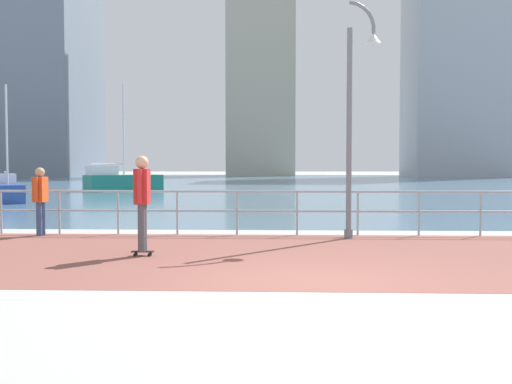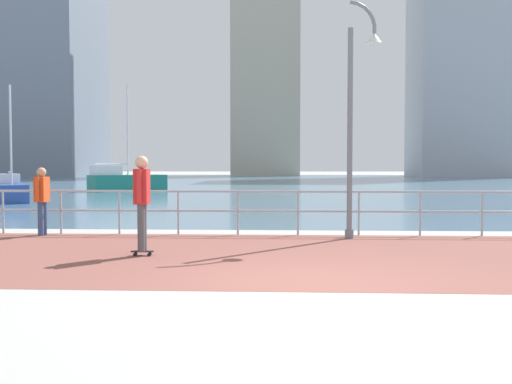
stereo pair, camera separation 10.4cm
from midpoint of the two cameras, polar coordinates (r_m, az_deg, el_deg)
The scene contains 12 objects.
ground at distance 48.01m, azimuth 2.71°, elevation 0.66°, with size 220.00×220.00×0.00m, color #ADAAA5.
brick_paving at distance 10.63m, azimuth 4.23°, elevation -6.13°, with size 28.00×6.18×0.01m, color brown.
harbor_water at distance 58.62m, azimuth 2.63°, elevation 1.01°, with size 180.00×88.00×0.00m, color slate.
waterfront_railing at distance 13.63m, azimuth 3.80°, elevation -1.18°, with size 25.25×0.06×1.04m.
lamppost at distance 13.20m, azimuth 9.51°, elevation 8.05°, with size 0.81×0.39×5.20m.
skateboarder at distance 10.62m, azimuth -11.27°, elevation -0.35°, with size 0.40×0.55×1.79m.
bystander at distance 14.38m, azimuth -20.40°, elevation -0.35°, with size 0.25×0.55×1.57m.
sailboat_yellow at distance 28.41m, azimuth -23.07°, elevation 0.12°, with size 2.80×3.78×5.19m.
sailboat_blue at distance 37.68m, azimuth -13.02°, elevation 1.04°, with size 4.64×4.18×6.72m.
tower_concrete at distance 90.29m, azimuth 18.99°, elevation 14.23°, with size 13.72×11.80×41.78m.
tower_steel at distance 93.34m, azimuth -20.45°, elevation 10.38°, with size 14.61×17.75×30.74m.
tower_slate at distance 97.32m, azimuth 0.51°, elevation 15.51°, with size 10.61×11.18×48.43m.
Camera 1 is at (-0.41, -7.98, 1.61)m, focal length 41.20 mm.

